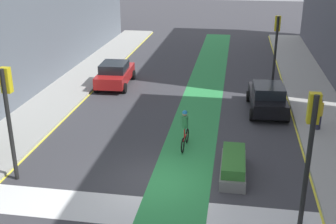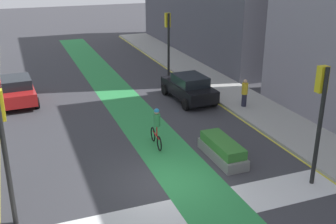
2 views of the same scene
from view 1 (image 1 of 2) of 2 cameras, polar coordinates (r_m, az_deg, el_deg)
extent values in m
plane|color=#38383D|center=(16.84, -1.61, -9.32)|extent=(120.00, 120.00, 0.00)
cube|color=#2D8C47|center=(16.71, 1.56, -9.56)|extent=(2.40, 60.00, 0.01)
cube|color=silver|center=(15.18, -3.04, -13.10)|extent=(12.00, 1.80, 0.01)
cube|color=yellow|center=(18.78, -20.07, -7.26)|extent=(0.16, 60.00, 0.01)
cube|color=yellow|center=(16.92, 19.15, -10.45)|extent=(0.16, 60.00, 0.01)
cylinder|color=black|center=(13.99, 18.09, -6.65)|extent=(0.16, 0.16, 4.53)
cube|color=gold|center=(13.47, 18.84, 0.49)|extent=(0.35, 0.28, 0.95)
sphere|color=red|center=(13.50, 18.90, 1.89)|extent=(0.20, 0.20, 0.20)
sphere|color=#4C380C|center=(13.60, 18.75, 0.70)|extent=(0.20, 0.20, 0.20)
sphere|color=#0C3814|center=(13.70, 18.60, -0.47)|extent=(0.20, 0.20, 0.20)
cylinder|color=black|center=(17.11, -20.31, -1.84)|extent=(0.16, 0.16, 4.47)
cube|color=gold|center=(16.71, -20.75, 3.99)|extent=(0.35, 0.28, 0.95)
sphere|color=red|center=(16.74, -20.66, 5.11)|extent=(0.20, 0.20, 0.20)
sphere|color=#4C380C|center=(16.82, -20.53, 4.13)|extent=(0.20, 0.20, 0.20)
sphere|color=#0C3814|center=(16.91, -20.40, 3.16)|extent=(0.20, 0.20, 0.20)
cylinder|color=black|center=(28.50, 14.08, 7.81)|extent=(0.16, 0.16, 4.46)
cube|color=gold|center=(28.36, 14.37, 11.35)|extent=(0.35, 0.28, 0.95)
sphere|color=red|center=(28.45, 14.41, 11.99)|extent=(0.20, 0.20, 0.20)
sphere|color=#4C380C|center=(28.50, 14.35, 11.39)|extent=(0.20, 0.20, 0.20)
sphere|color=#0C3814|center=(28.55, 14.30, 10.80)|extent=(0.20, 0.20, 0.20)
cube|color=black|center=(24.12, 13.06, 1.61)|extent=(2.00, 4.28, 0.70)
cube|color=black|center=(23.74, 13.23, 2.87)|extent=(1.69, 2.07, 0.55)
cylinder|color=black|center=(25.53, 10.66, 2.06)|extent=(0.25, 0.65, 0.64)
cylinder|color=black|center=(25.73, 14.66, 1.88)|extent=(0.25, 0.65, 0.64)
cylinder|color=black|center=(22.78, 11.11, -0.36)|extent=(0.25, 0.65, 0.64)
cylinder|color=black|center=(23.01, 15.58, -0.54)|extent=(0.25, 0.65, 0.64)
cube|color=#A51919|center=(28.15, -7.04, 4.84)|extent=(2.00, 4.28, 0.70)
cube|color=black|center=(27.79, -7.19, 5.96)|extent=(1.70, 2.08, 0.55)
cylinder|color=black|center=(29.82, -8.06, 5.03)|extent=(0.25, 0.65, 0.64)
cylinder|color=black|center=(29.44, -4.65, 4.95)|extent=(0.25, 0.65, 0.64)
cylinder|color=black|center=(27.11, -9.55, 3.28)|extent=(0.25, 0.65, 0.64)
cylinder|color=black|center=(26.69, -5.82, 3.18)|extent=(0.25, 0.65, 0.64)
torus|color=black|center=(19.90, 2.55, -3.16)|extent=(0.10, 0.68, 0.68)
torus|color=black|center=(18.97, 1.98, -4.44)|extent=(0.10, 0.68, 0.68)
cylinder|color=red|center=(19.36, 2.28, -3.30)|extent=(0.12, 0.95, 0.06)
cylinder|color=red|center=(19.11, 2.21, -2.75)|extent=(0.05, 0.05, 0.50)
cylinder|color=#338C4C|center=(18.90, 2.23, -1.29)|extent=(0.32, 0.32, 0.55)
sphere|color=tan|center=(18.76, 2.25, -0.21)|extent=(0.22, 0.22, 0.22)
sphere|color=#268CCC|center=(18.74, 2.25, -0.09)|extent=(0.23, 0.23, 0.23)
cylinder|color=#262638|center=(22.19, 19.33, -1.27)|extent=(0.28, 0.28, 0.72)
cylinder|color=gold|center=(21.95, 19.54, 0.36)|extent=(0.34, 0.34, 0.64)
sphere|color=tan|center=(21.82, 19.68, 1.40)|extent=(0.21, 0.21, 0.21)
cube|color=slate|center=(17.41, 8.64, -7.62)|extent=(0.99, 2.82, 0.45)
cube|color=#33722D|center=(17.21, 8.72, -6.38)|extent=(0.89, 2.54, 0.40)
camera|label=2|loc=(7.76, -70.01, 4.02)|focal=43.99mm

